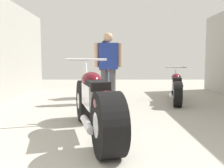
# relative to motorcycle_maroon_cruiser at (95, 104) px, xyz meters

# --- Properties ---
(ground_plane) EXTENTS (18.54, 18.54, 0.00)m
(ground_plane) POSITION_rel_motorcycle_maroon_cruiser_xyz_m (0.65, 1.28, -0.44)
(ground_plane) COLOR #A8A399
(motorcycle_maroon_cruiser) EXTENTS (0.93, 2.26, 1.06)m
(motorcycle_maroon_cruiser) POSITION_rel_motorcycle_maroon_cruiser_xyz_m (0.00, 0.00, 0.00)
(motorcycle_maroon_cruiser) COLOR black
(motorcycle_maroon_cruiser) RESTS_ON ground_plane
(motorcycle_black_naked) EXTENTS (0.70, 1.89, 0.89)m
(motorcycle_black_naked) POSITION_rel_motorcycle_maroon_cruiser_xyz_m (1.84, 2.62, -0.06)
(motorcycle_black_naked) COLOR black
(motorcycle_black_naked) RESTS_ON ground_plane
(mechanic_in_blue) EXTENTS (0.69, 0.27, 1.72)m
(mechanic_in_blue) POSITION_rel_motorcycle_maroon_cruiser_xyz_m (0.14, 2.58, 0.54)
(mechanic_in_blue) COLOR #4C4C4C
(mechanic_in_blue) RESTS_ON ground_plane
(mechanic_with_helmet) EXTENTS (0.32, 0.65, 1.64)m
(mechanic_with_helmet) POSITION_rel_motorcycle_maroon_cruiser_xyz_m (0.05, 3.56, 0.55)
(mechanic_with_helmet) COLOR #384766
(mechanic_with_helmet) RESTS_ON ground_plane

